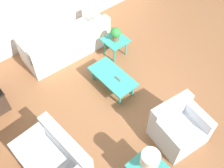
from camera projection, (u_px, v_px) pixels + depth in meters
ground_plane at (132, 99)px, 5.92m from camera, size 14.00×14.00×0.00m
sofa at (67, 43)px, 6.64m from camera, size 1.02×2.22×0.83m
armchair at (178, 127)px, 5.08m from camera, size 0.95×1.01×0.83m
loveseat at (55, 160)px, 4.67m from camera, size 1.32×0.93×0.83m
coffee_table at (113, 77)px, 5.88m from camera, size 1.14×0.57×0.39m
side_table_plant at (115, 42)px, 6.51m from camera, size 0.56×0.56×0.49m
potted_plant at (115, 33)px, 6.30m from camera, size 0.26×0.26×0.35m
table_lamp at (150, 160)px, 4.18m from camera, size 0.31×0.31×0.46m
remote_control at (117, 79)px, 5.78m from camera, size 0.16×0.05×0.02m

